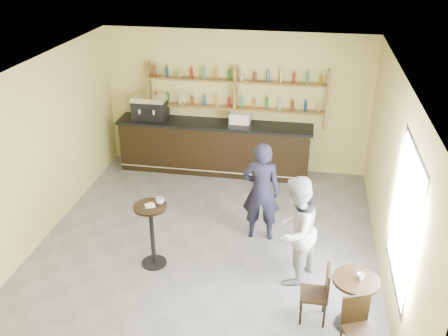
% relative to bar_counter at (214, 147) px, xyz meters
% --- Properties ---
extents(floor, '(7.00, 7.00, 0.00)m').
position_rel_bar_counter_xyz_m(floor, '(0.44, -3.15, -0.60)').
color(floor, slate).
rests_on(floor, ground).
extents(ceiling, '(7.00, 7.00, 0.00)m').
position_rel_bar_counter_xyz_m(ceiling, '(0.44, -3.15, 2.60)').
color(ceiling, white).
rests_on(ceiling, wall_back).
extents(wall_back, '(7.00, 0.00, 7.00)m').
position_rel_bar_counter_xyz_m(wall_back, '(0.44, 0.35, 1.00)').
color(wall_back, '#EAE085').
rests_on(wall_back, floor).
extents(wall_front, '(7.00, 0.00, 7.00)m').
position_rel_bar_counter_xyz_m(wall_front, '(0.44, -6.65, 1.00)').
color(wall_front, '#EAE085').
rests_on(wall_front, floor).
extents(wall_left, '(0.00, 7.00, 7.00)m').
position_rel_bar_counter_xyz_m(wall_left, '(-2.56, -3.15, 1.00)').
color(wall_left, '#EAE085').
rests_on(wall_left, floor).
extents(wall_right, '(0.00, 7.00, 7.00)m').
position_rel_bar_counter_xyz_m(wall_right, '(3.44, -3.15, 1.00)').
color(wall_right, '#EAE085').
rests_on(wall_right, floor).
extents(window_pane, '(0.00, 2.00, 2.00)m').
position_rel_bar_counter_xyz_m(window_pane, '(3.44, -4.35, 1.10)').
color(window_pane, white).
rests_on(window_pane, wall_right).
extents(window_frame, '(0.04, 1.70, 2.10)m').
position_rel_bar_counter_xyz_m(window_frame, '(3.43, -4.35, 1.10)').
color(window_frame, black).
rests_on(window_frame, wall_right).
extents(shelf_unit, '(4.00, 0.26, 1.40)m').
position_rel_bar_counter_xyz_m(shelf_unit, '(0.44, 0.22, 1.21)').
color(shelf_unit, brown).
rests_on(shelf_unit, wall_back).
extents(liquor_bottles, '(3.68, 0.10, 1.00)m').
position_rel_bar_counter_xyz_m(liquor_bottles, '(0.44, 0.22, 1.38)').
color(liquor_bottles, '#8C5919').
rests_on(liquor_bottles, shelf_unit).
extents(bar_counter, '(4.43, 0.86, 1.20)m').
position_rel_bar_counter_xyz_m(bar_counter, '(0.00, 0.00, 0.00)').
color(bar_counter, black).
rests_on(bar_counter, floor).
extents(espresso_machine, '(0.77, 0.50, 0.55)m').
position_rel_bar_counter_xyz_m(espresso_machine, '(-1.49, 0.00, 0.87)').
color(espresso_machine, black).
rests_on(espresso_machine, bar_counter).
extents(pastry_case, '(0.51, 0.42, 0.28)m').
position_rel_bar_counter_xyz_m(pastry_case, '(0.59, 0.00, 0.74)').
color(pastry_case, silver).
rests_on(pastry_case, bar_counter).
extents(pedestal_table, '(0.72, 0.72, 1.14)m').
position_rel_bar_counter_xyz_m(pedestal_table, '(-0.33, -3.70, -0.03)').
color(pedestal_table, black).
rests_on(pedestal_table, floor).
extents(napkin, '(0.21, 0.21, 0.00)m').
position_rel_bar_counter_xyz_m(napkin, '(-0.33, -3.70, 0.54)').
color(napkin, white).
rests_on(napkin, pedestal_table).
extents(donut, '(0.15, 0.15, 0.04)m').
position_rel_bar_counter_xyz_m(donut, '(-0.32, -3.71, 0.57)').
color(donut, gold).
rests_on(donut, napkin).
extents(cup_pedestal, '(0.17, 0.17, 0.11)m').
position_rel_bar_counter_xyz_m(cup_pedestal, '(-0.19, -3.60, 0.59)').
color(cup_pedestal, white).
rests_on(cup_pedestal, pedestal_table).
extents(man_main, '(0.70, 0.47, 1.88)m').
position_rel_bar_counter_xyz_m(man_main, '(1.35, -2.55, 0.34)').
color(man_main, black).
rests_on(man_main, floor).
extents(cafe_table, '(0.66, 0.66, 0.83)m').
position_rel_bar_counter_xyz_m(cafe_table, '(2.89, -4.61, -0.18)').
color(cafe_table, black).
rests_on(cafe_table, floor).
extents(cup_cafe, '(0.13, 0.13, 0.10)m').
position_rel_bar_counter_xyz_m(cup_cafe, '(2.94, -4.61, 0.28)').
color(cup_cafe, white).
rests_on(cup_cafe, cafe_table).
extents(chair_west, '(0.39, 0.39, 0.90)m').
position_rel_bar_counter_xyz_m(chair_west, '(2.34, -4.56, -0.15)').
color(chair_west, black).
rests_on(chair_west, floor).
extents(chair_south, '(0.52, 0.52, 0.91)m').
position_rel_bar_counter_xyz_m(chair_south, '(2.94, -5.21, -0.15)').
color(chair_south, black).
rests_on(chair_south, floor).
extents(patron_second, '(0.99, 1.09, 1.83)m').
position_rel_bar_counter_xyz_m(patron_second, '(2.00, -3.68, 0.31)').
color(patron_second, '#ACADB2').
rests_on(patron_second, floor).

